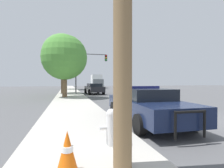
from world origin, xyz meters
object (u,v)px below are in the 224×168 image
tree_sidewalk_mid (62,54)px  traffic_cone (67,151)px  car_background_midblock (94,88)px  tree_sidewalk_near (65,57)px  tree_sidewalk_far (65,61)px  box_truck (97,81)px  fire_hydrant (111,126)px  traffic_light (89,64)px  police_car (145,104)px

tree_sidewalk_mid → traffic_cone: tree_sidewalk_mid is taller
car_background_midblock → tree_sidewalk_near: tree_sidewalk_near is taller
tree_sidewalk_mid → traffic_cone: size_ratio=10.94×
tree_sidewalk_far → car_background_midblock: bearing=-74.3°
box_truck → tree_sidewalk_mid: 21.62m
fire_hydrant → tree_sidewalk_mid: tree_sidewalk_mid is taller
box_truck → tree_sidewalk_near: size_ratio=1.12×
tree_sidewalk_far → tree_sidewalk_near: size_ratio=1.37×
fire_hydrant → car_background_midblock: bearing=82.6°
traffic_light → box_truck: 19.48m
car_background_midblock → box_truck: (3.77, 20.53, 0.98)m
traffic_light → box_truck: size_ratio=0.81×
box_truck → tree_sidewalk_far: size_ratio=0.82×
fire_hydrant → tree_sidewalk_far: (-1.30, 31.52, 5.10)m
tree_sidewalk_far → tree_sidewalk_near: 18.12m
traffic_light → tree_sidewalk_far: tree_sidewalk_far is taller
traffic_light → tree_sidewalk_far: bearing=105.5°
fire_hydrant → box_truck: (6.17, 38.92, 1.14)m
car_background_midblock → tree_sidewalk_near: bearing=-130.0°
car_background_midblock → tree_sidewalk_near: (-3.62, -4.90, 3.20)m
police_car → traffic_light: 17.80m
car_background_midblock → fire_hydrant: bearing=-101.0°
fire_hydrant → box_truck: size_ratio=0.13×
police_car → tree_sidewalk_near: tree_sidewalk_near is taller
traffic_light → tree_sidewalk_mid: 3.79m
box_truck → tree_sidewalk_far: 11.24m
fire_hydrant → tree_sidewalk_near: (-1.22, 13.49, 3.36)m
tree_sidewalk_far → traffic_cone: 32.89m
traffic_light → fire_hydrant: bearing=-95.4°
car_background_midblock → traffic_cone: size_ratio=6.74×
traffic_light → traffic_cone: size_ratio=7.88×
tree_sidewalk_mid → tree_sidewalk_far: size_ratio=0.91×
police_car → traffic_light: traffic_light is taller
tree_sidewalk_far → police_car: bearing=-83.3°
traffic_light → box_truck: bearing=77.2°
traffic_light → car_background_midblock: bearing=-72.8°
tree_sidewalk_mid → tree_sidewalk_far: 12.50m
fire_hydrant → tree_sidewalk_near: 13.95m
police_car → traffic_cone: 4.70m
traffic_cone → tree_sidewalk_near: bearing=90.8°
tree_sidewalk_mid → traffic_light: bearing=16.4°
car_background_midblock → tree_sidewalk_mid: 5.97m
traffic_light → traffic_cone: bearing=-97.9°
tree_sidewalk_near → fire_hydrant: bearing=-84.8°
car_background_midblock → tree_sidewalk_far: (-3.70, 13.13, 4.94)m
police_car → traffic_cone: bearing=49.7°
traffic_light → police_car: bearing=-89.3°
car_background_midblock → tree_sidewalk_far: tree_sidewalk_far is taller
police_car → traffic_cone: size_ratio=7.73×
tree_sidewalk_mid → tree_sidewalk_near: tree_sidewalk_mid is taller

